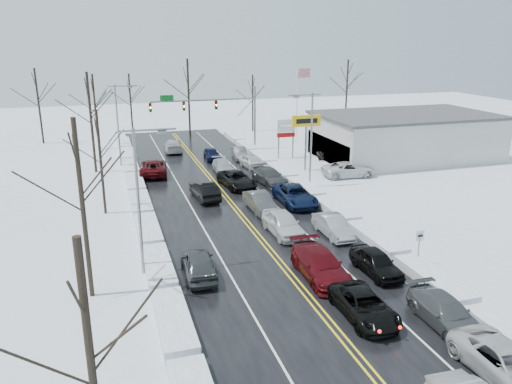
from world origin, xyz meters
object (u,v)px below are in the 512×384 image
object	(u,v)px
traffic_signal_mast	(216,108)
dealership_building	(404,136)
tires_plus_sign	(306,125)
flagpole	(298,99)
oncoming_car_0	(205,199)

from	to	relation	value
traffic_signal_mast	dealership_building	xyz separation A→B (m)	(20.53, -9.99, -2.82)
traffic_signal_mast	tires_plus_sign	xyz separation A→B (m)	(7.05, -12.00, -0.49)
traffic_signal_mast	flagpole	size ratio (longest dim) A/B	1.33
flagpole	oncoming_car_0	distance (m)	27.49
oncoming_car_0	flagpole	bearing A→B (deg)	-133.92
traffic_signal_mast	dealership_building	size ratio (longest dim) A/B	0.65
traffic_signal_mast	tires_plus_sign	world-z (taller)	traffic_signal_mast
flagpole	dealership_building	size ratio (longest dim) A/B	0.49
traffic_signal_mast	oncoming_car_0	size ratio (longest dim) A/B	2.72
flagpole	oncoming_car_0	xyz separation A→B (m)	(-17.11, -20.68, -5.93)
traffic_signal_mast	tires_plus_sign	bearing A→B (deg)	-59.54
tires_plus_sign	flagpole	xyz separation A→B (m)	(4.67, 14.01, 0.93)
traffic_signal_mast	oncoming_car_0	world-z (taller)	traffic_signal_mast
traffic_signal_mast	flagpole	xyz separation A→B (m)	(11.72, 2.01, 0.45)
traffic_signal_mast	oncoming_car_0	xyz separation A→B (m)	(-5.38, -18.67, -5.48)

